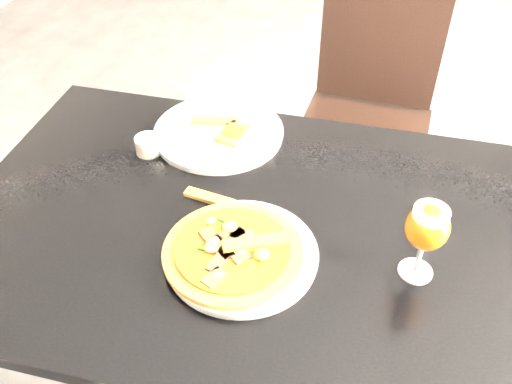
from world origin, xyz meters
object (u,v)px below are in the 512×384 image
(pizza, at_px, (233,250))
(beer_glass, at_px, (427,228))
(dining_table, at_px, (249,252))
(chair_far, at_px, (367,114))

(pizza, relative_size, beer_glass, 1.63)
(dining_table, height_order, pizza, pizza)
(dining_table, xyz_separation_m, chair_far, (0.15, 0.85, -0.17))
(beer_glass, bearing_deg, dining_table, 173.40)
(dining_table, height_order, beer_glass, beer_glass)
(chair_far, xyz_separation_m, pizza, (-0.15, -0.95, 0.28))
(chair_far, distance_m, beer_glass, 0.98)
(dining_table, relative_size, chair_far, 1.37)
(dining_table, relative_size, pizza, 4.68)
(pizza, xyz_separation_m, beer_glass, (0.33, 0.06, 0.09))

